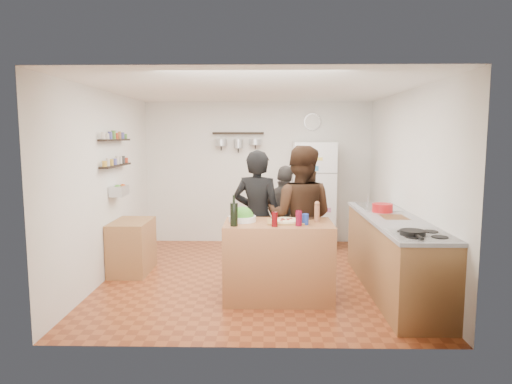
{
  "coord_description": "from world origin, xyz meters",
  "views": [
    {
      "loc": [
        0.12,
        -6.02,
        1.91
      ],
      "look_at": [
        0.0,
        0.1,
        1.15
      ],
      "focal_mm": 32.0,
      "sensor_mm": 36.0,
      "label": 1
    }
  ],
  "objects_px": {
    "fridge": "(313,195)",
    "side_table": "(132,247)",
    "red_bowl": "(382,208)",
    "wine_bottle": "(234,215)",
    "skillet": "(413,233)",
    "person_back": "(286,220)",
    "pepper_mill": "(317,214)",
    "salt_canister": "(305,219)",
    "salad_bowl": "(242,219)",
    "counter_run": "(394,256)",
    "wall_clock": "(312,122)",
    "person_center": "(300,217)",
    "prep_island": "(278,261)",
    "person_left": "(257,217)"
  },
  "relations": [
    {
      "from": "fridge",
      "to": "side_table",
      "type": "distance_m",
      "value": 3.16
    },
    {
      "from": "red_bowl",
      "to": "wine_bottle",
      "type": "bearing_deg",
      "value": -154.14
    },
    {
      "from": "skillet",
      "to": "red_bowl",
      "type": "bearing_deg",
      "value": 87.93
    },
    {
      "from": "person_back",
      "to": "fridge",
      "type": "relative_size",
      "value": 0.84
    },
    {
      "from": "pepper_mill",
      "to": "fridge",
      "type": "height_order",
      "value": "fridge"
    },
    {
      "from": "salt_canister",
      "to": "red_bowl",
      "type": "height_order",
      "value": "salt_canister"
    },
    {
      "from": "red_bowl",
      "to": "salad_bowl",
      "type": "bearing_deg",
      "value": -160.42
    },
    {
      "from": "person_back",
      "to": "skillet",
      "type": "bearing_deg",
      "value": 150.16
    },
    {
      "from": "side_table",
      "to": "red_bowl",
      "type": "bearing_deg",
      "value": -5.38
    },
    {
      "from": "wine_bottle",
      "to": "fridge",
      "type": "bearing_deg",
      "value": 67.26
    },
    {
      "from": "salad_bowl",
      "to": "counter_run",
      "type": "distance_m",
      "value": 1.92
    },
    {
      "from": "salad_bowl",
      "to": "pepper_mill",
      "type": "relative_size",
      "value": 1.65
    },
    {
      "from": "fridge",
      "to": "wall_clock",
      "type": "xyz_separation_m",
      "value": [
        0.0,
        0.33,
        1.25
      ]
    },
    {
      "from": "person_center",
      "to": "prep_island",
      "type": "bearing_deg",
      "value": 72.52
    },
    {
      "from": "person_back",
      "to": "red_bowl",
      "type": "xyz_separation_m",
      "value": [
        1.24,
        -0.31,
        0.22
      ]
    },
    {
      "from": "wine_bottle",
      "to": "person_left",
      "type": "bearing_deg",
      "value": 73.06
    },
    {
      "from": "salt_canister",
      "to": "skillet",
      "type": "xyz_separation_m",
      "value": [
        1.02,
        -0.57,
        -0.03
      ]
    },
    {
      "from": "prep_island",
      "to": "counter_run",
      "type": "bearing_deg",
      "value": 10.95
    },
    {
      "from": "salt_canister",
      "to": "person_back",
      "type": "height_order",
      "value": "person_back"
    },
    {
      "from": "wine_bottle",
      "to": "skillet",
      "type": "distance_m",
      "value": 1.88
    },
    {
      "from": "person_center",
      "to": "wine_bottle",
      "type": "bearing_deg",
      "value": 55.26
    },
    {
      "from": "pepper_mill",
      "to": "person_back",
      "type": "bearing_deg",
      "value": 108.64
    },
    {
      "from": "prep_island",
      "to": "fridge",
      "type": "bearing_deg",
      "value": 75.38
    },
    {
      "from": "pepper_mill",
      "to": "wall_clock",
      "type": "bearing_deg",
      "value": 85.56
    },
    {
      "from": "skillet",
      "to": "wall_clock",
      "type": "distance_m",
      "value": 3.85
    },
    {
      "from": "counter_run",
      "to": "skillet",
      "type": "height_order",
      "value": "skillet"
    },
    {
      "from": "person_left",
      "to": "person_back",
      "type": "bearing_deg",
      "value": -117.91
    },
    {
      "from": "pepper_mill",
      "to": "salt_canister",
      "type": "height_order",
      "value": "pepper_mill"
    },
    {
      "from": "salad_bowl",
      "to": "counter_run",
      "type": "relative_size",
      "value": 0.12
    },
    {
      "from": "prep_island",
      "to": "skillet",
      "type": "bearing_deg",
      "value": -27.7
    },
    {
      "from": "counter_run",
      "to": "side_table",
      "type": "relative_size",
      "value": 3.29
    },
    {
      "from": "wine_bottle",
      "to": "person_center",
      "type": "bearing_deg",
      "value": 40.72
    },
    {
      "from": "salad_bowl",
      "to": "fridge",
      "type": "distance_m",
      "value": 2.75
    },
    {
      "from": "salad_bowl",
      "to": "skillet",
      "type": "bearing_deg",
      "value": -23.13
    },
    {
      "from": "counter_run",
      "to": "red_bowl",
      "type": "relative_size",
      "value": 10.02
    },
    {
      "from": "person_back",
      "to": "red_bowl",
      "type": "distance_m",
      "value": 1.3
    },
    {
      "from": "pepper_mill",
      "to": "counter_run",
      "type": "relative_size",
      "value": 0.07
    },
    {
      "from": "wine_bottle",
      "to": "skillet",
      "type": "bearing_deg",
      "value": -14.59
    },
    {
      "from": "prep_island",
      "to": "salt_canister",
      "type": "distance_m",
      "value": 0.61
    },
    {
      "from": "pepper_mill",
      "to": "wall_clock",
      "type": "height_order",
      "value": "wall_clock"
    },
    {
      "from": "side_table",
      "to": "person_left",
      "type": "bearing_deg",
      "value": -13.6
    },
    {
      "from": "counter_run",
      "to": "red_bowl",
      "type": "xyz_separation_m",
      "value": [
        -0.05,
        0.41,
        0.52
      ]
    },
    {
      "from": "prep_island",
      "to": "wine_bottle",
      "type": "xyz_separation_m",
      "value": [
        -0.5,
        -0.22,
        0.58
      ]
    },
    {
      "from": "wine_bottle",
      "to": "red_bowl",
      "type": "relative_size",
      "value": 0.98
    },
    {
      "from": "wine_bottle",
      "to": "red_bowl",
      "type": "xyz_separation_m",
      "value": [
        1.87,
        0.91,
        -0.06
      ]
    },
    {
      "from": "salt_canister",
      "to": "person_left",
      "type": "height_order",
      "value": "person_left"
    },
    {
      "from": "salt_canister",
      "to": "person_left",
      "type": "xyz_separation_m",
      "value": [
        -0.56,
        0.7,
        -0.1
      ]
    },
    {
      "from": "wine_bottle",
      "to": "person_back",
      "type": "relative_size",
      "value": 0.17
    },
    {
      "from": "fridge",
      "to": "wine_bottle",
      "type": "bearing_deg",
      "value": -112.74
    },
    {
      "from": "skillet",
      "to": "red_bowl",
      "type": "distance_m",
      "value": 1.38
    }
  ]
}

